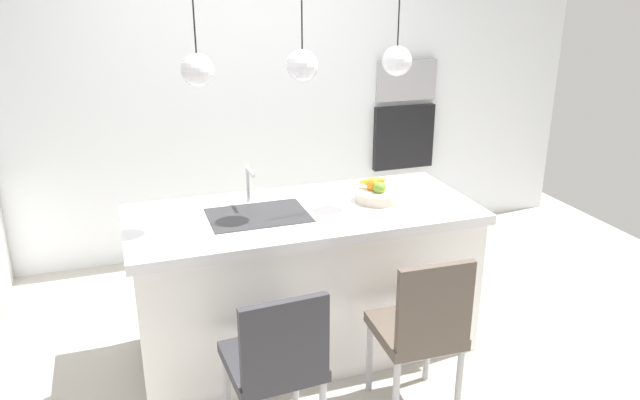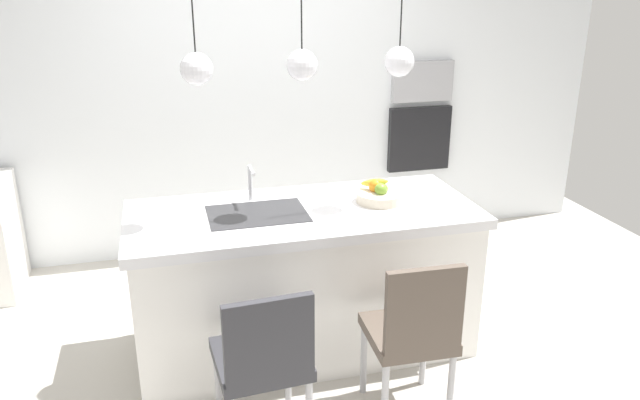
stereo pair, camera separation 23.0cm
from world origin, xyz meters
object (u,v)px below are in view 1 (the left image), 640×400
fruit_bowl (378,193)px  microwave (406,80)px  chair_near (276,360)px  chair_middle (421,327)px  oven (403,137)px

fruit_bowl → microwave: bearing=58.9°
chair_near → chair_middle: bearing=-0.1°
microwave → chair_middle: (-1.05, -2.38, -0.84)m
microwave → chair_middle: size_ratio=0.58×
fruit_bowl → oven: size_ratio=0.50×
microwave → chair_near: size_ratio=0.62×
chair_near → microwave: bearing=52.8°
fruit_bowl → oven: 1.83m
fruit_bowl → chair_near: (-0.86, -0.81, -0.46)m
fruit_bowl → chair_near: bearing=-136.7°
chair_near → oven: bearing=52.8°
microwave → chair_middle: microwave is taller
chair_near → fruit_bowl: bearing=43.3°
microwave → chair_near: bearing=-127.2°
microwave → fruit_bowl: bearing=-121.1°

